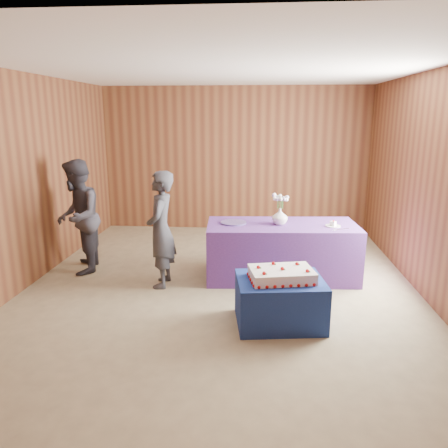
# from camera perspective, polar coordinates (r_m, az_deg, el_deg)

# --- Properties ---
(ground) EXTENTS (6.00, 6.00, 0.00)m
(ground) POSITION_cam_1_polar(r_m,az_deg,el_deg) (5.76, -0.41, -8.08)
(ground) COLOR gray
(ground) RESTS_ON ground
(room_shell) EXTENTS (5.04, 6.04, 2.72)m
(room_shell) POSITION_cam_1_polar(r_m,az_deg,el_deg) (5.35, -0.44, 10.10)
(room_shell) COLOR brown
(room_shell) RESTS_ON ground
(cake_table) EXTENTS (0.99, 0.81, 0.50)m
(cake_table) POSITION_cam_1_polar(r_m,az_deg,el_deg) (4.74, 7.28, -9.98)
(cake_table) COLOR navy
(cake_table) RESTS_ON ground
(serving_table) EXTENTS (2.05, 1.03, 0.75)m
(serving_table) POSITION_cam_1_polar(r_m,az_deg,el_deg) (6.00, 7.50, -3.49)
(serving_table) COLOR #5A3085
(serving_table) RESTS_ON ground
(sheet_cake) EXTENTS (0.75, 0.59, 0.16)m
(sheet_cake) POSITION_cam_1_polar(r_m,az_deg,el_deg) (4.61, 7.53, -6.55)
(sheet_cake) COLOR white
(sheet_cake) RESTS_ON cake_table
(vase) EXTENTS (0.23, 0.23, 0.22)m
(vase) POSITION_cam_1_polar(r_m,az_deg,el_deg) (5.86, 7.30, 0.98)
(vase) COLOR silver
(vase) RESTS_ON serving_table
(flower_spray) EXTENTS (0.23, 0.23, 0.17)m
(flower_spray) POSITION_cam_1_polar(r_m,az_deg,el_deg) (5.80, 7.38, 3.42)
(flower_spray) COLOR #2E5D25
(flower_spray) RESTS_ON vase
(platter) EXTENTS (0.45, 0.45, 0.02)m
(platter) POSITION_cam_1_polar(r_m,az_deg,el_deg) (5.89, 1.25, 0.18)
(platter) COLOR #56458A
(platter) RESTS_ON serving_table
(plate) EXTENTS (0.24, 0.24, 0.01)m
(plate) POSITION_cam_1_polar(r_m,az_deg,el_deg) (5.90, 14.04, -0.25)
(plate) COLOR silver
(plate) RESTS_ON serving_table
(cake_slice) EXTENTS (0.09, 0.09, 0.08)m
(cake_slice) POSITION_cam_1_polar(r_m,az_deg,el_deg) (5.89, 14.06, 0.10)
(cake_slice) COLOR white
(cake_slice) RESTS_ON plate
(knife) EXTENTS (0.24, 0.14, 0.00)m
(knife) POSITION_cam_1_polar(r_m,az_deg,el_deg) (5.77, 15.05, -0.67)
(knife) COLOR silver
(knife) RESTS_ON serving_table
(guest_left) EXTENTS (0.38, 0.56, 1.50)m
(guest_left) POSITION_cam_1_polar(r_m,az_deg,el_deg) (5.62, -8.24, -0.73)
(guest_left) COLOR #34353D
(guest_left) RESTS_ON ground
(guest_right) EXTENTS (0.77, 0.90, 1.59)m
(guest_right) POSITION_cam_1_polar(r_m,az_deg,el_deg) (6.37, -18.54, 0.86)
(guest_right) COLOR #32313B
(guest_right) RESTS_ON ground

